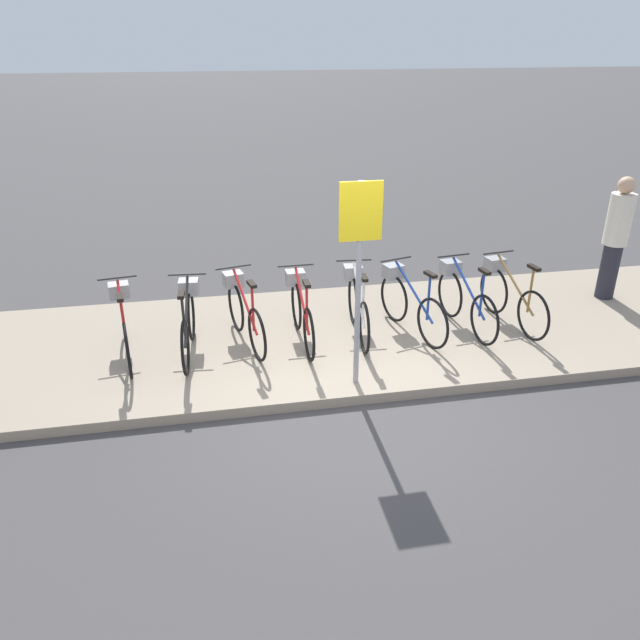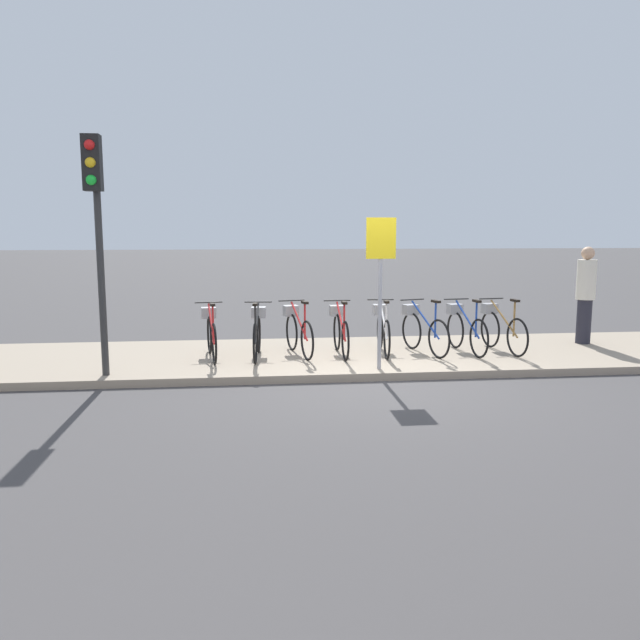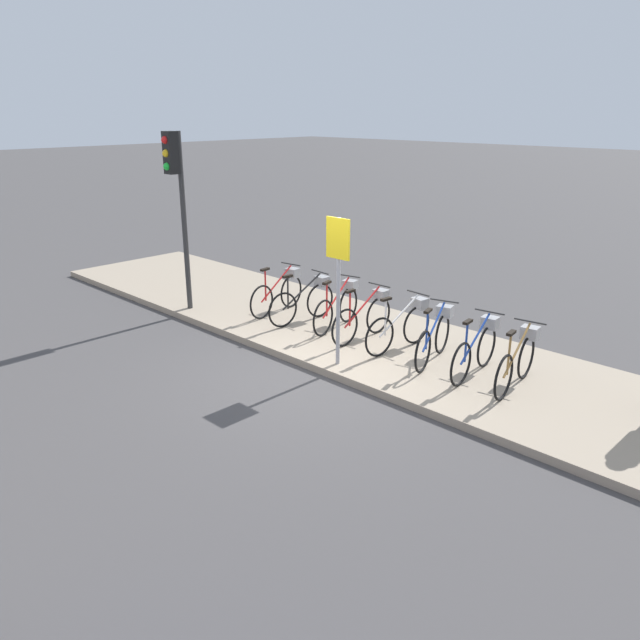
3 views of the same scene
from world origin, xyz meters
The scene contains 12 objects.
ground_plane centered at (0.00, 0.00, 0.00)m, with size 120.00×120.00×0.00m, color #423F3F.
sidewalk centered at (0.00, 1.55, 0.06)m, with size 16.90×3.09×0.12m.
parked_bicycle_0 centered at (-2.50, 1.44, 0.54)m, with size 0.46×1.52×0.94m.
parked_bicycle_1 centered at (-1.74, 1.40, 0.54)m, with size 0.46×1.53×0.94m.
parked_bicycle_2 centered at (-1.07, 1.56, 0.54)m, with size 0.51×1.51×0.94m.
parked_bicycle_3 centered at (-0.36, 1.47, 0.54)m, with size 0.46×1.53×0.94m.
parked_bicycle_4 centered at (0.38, 1.52, 0.54)m, with size 0.46×1.53×0.94m.
parked_bicycle_5 centered at (1.05, 1.47, 0.54)m, with size 0.56×1.49×0.94m.
parked_bicycle_6 centered at (1.79, 1.45, 0.54)m, with size 0.46×1.53×0.94m.
parked_bicycle_7 centered at (2.44, 1.46, 0.54)m, with size 0.46×1.52×0.94m.
traffic_light centered at (-3.94, 0.24, 2.54)m, with size 0.24×0.40×3.35m.
sign_post centered at (0.07, 0.29, 1.66)m, with size 0.44×0.07×2.26m.
Camera 3 is at (6.09, -6.27, 3.86)m, focal length 35.00 mm.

